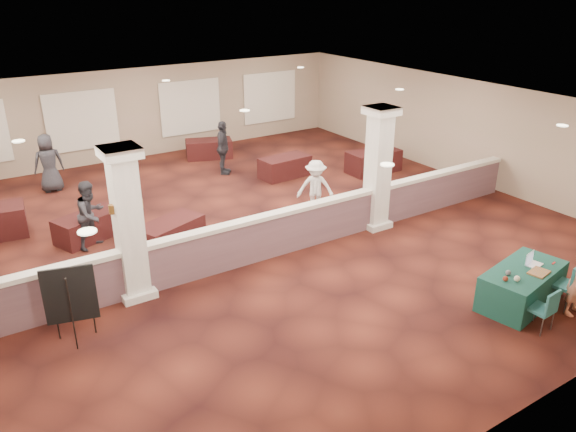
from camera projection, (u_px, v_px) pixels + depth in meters
ground at (248, 232)px, 14.61m from camera, size 16.00×16.00×0.00m
wall_back at (138, 113)px, 20.16m from camera, size 16.00×0.04×3.20m
wall_front at (526, 329)px, 7.81m from camera, size 16.00×0.04×3.20m
wall_right at (465, 130)px, 17.99m from camera, size 0.04×16.00×3.20m
ceiling at (245, 110)px, 13.36m from camera, size 16.00×16.00×0.02m
partition_wall at (279, 232)px, 13.23m from camera, size 15.60×0.28×1.10m
column_left at (128, 223)px, 11.06m from camera, size 0.72×0.72×3.20m
column_right at (378, 167)px, 14.31m from camera, size 0.72×0.72×3.20m
sconce_left at (112, 209)px, 10.78m from camera, size 0.12×0.12×0.18m
sconce_right at (140, 203)px, 11.06m from camera, size 0.12×0.12×0.18m
near_table at (522, 286)px, 11.30m from camera, size 2.12×1.34×0.76m
conf_chair_main at (569, 281)px, 11.05m from camera, size 0.57×0.58×1.00m
conf_chair_side at (545, 307)px, 10.33m from camera, size 0.46×0.46×0.87m
easel_board at (70, 296)px, 9.83m from camera, size 0.88×0.52×1.52m
far_table_front_left at (89, 227)px, 14.12m from camera, size 1.78×1.33×0.65m
far_table_front_center at (171, 234)px, 13.72m from camera, size 1.82×1.34×0.66m
far_table_front_right at (373, 161)px, 18.99m from camera, size 1.82×0.94×0.73m
far_table_back_center at (209, 149)px, 20.50m from camera, size 1.82×1.33×0.67m
far_table_back_right at (285, 167)px, 18.54m from camera, size 1.72×0.96×0.67m
attendee_a at (91, 214)px, 13.51m from camera, size 0.92×0.83×1.69m
attendee_b at (316, 188)px, 15.38m from camera, size 1.08×0.98×1.57m
attendee_c at (223, 148)px, 18.60m from camera, size 1.02×1.14×1.79m
attendee_d at (49, 163)px, 17.08m from camera, size 0.89×0.49×1.79m
laptop_base at (534, 265)px, 11.31m from camera, size 0.38×0.30×0.02m
laptop_screen at (530, 257)px, 11.34m from camera, size 0.34×0.08×0.23m
screen_glow at (530, 258)px, 11.35m from camera, size 0.31×0.06×0.20m
knitting at (539, 272)px, 11.01m from camera, size 0.47×0.38×0.03m
yarn_cream at (517, 279)px, 10.70m from camera, size 0.11×0.11×0.11m
yarn_red at (505, 279)px, 10.70m from camera, size 0.10×0.10×0.10m
yarn_grey at (508, 273)px, 10.92m from camera, size 0.11×0.11×0.11m
scissors at (554, 263)px, 11.39m from camera, size 0.13×0.05×0.01m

